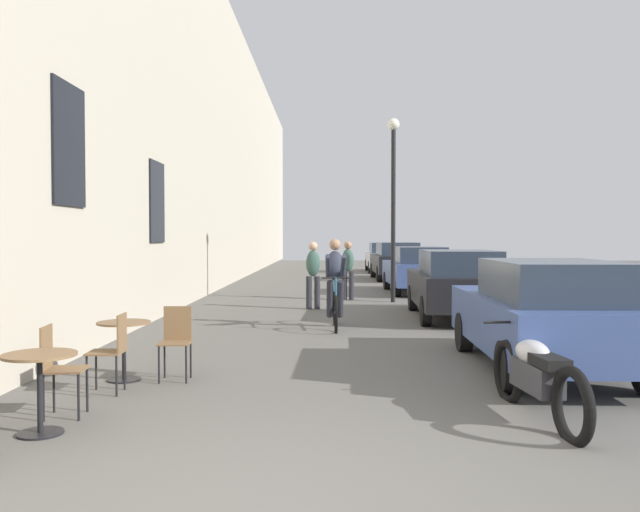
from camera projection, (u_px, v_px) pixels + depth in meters
name	position (u px, v px, depth m)	size (l,w,h in m)	color
building_facade_left	(188.00, 113.00, 18.02)	(0.54, 68.00, 10.32)	#B7AD99
cafe_table_near	(40.00, 376.00, 5.80)	(0.64, 0.64, 0.72)	black
cafe_chair_near_toward_wall	(57.00, 364.00, 6.36)	(0.42, 0.42, 0.89)	black
cafe_table_mid	(124.00, 338.00, 7.97)	(0.64, 0.64, 0.72)	black
cafe_chair_mid_toward_street	(113.00, 347.00, 7.32)	(0.39, 0.39, 0.89)	black
cafe_chair_mid_toward_wall	(176.00, 337.00, 8.04)	(0.40, 0.40, 0.89)	black
cyclist_on_bicycle	(335.00, 286.00, 12.56)	(0.52, 1.76, 1.74)	black
pedestrian_near	(313.00, 271.00, 15.80)	(0.34, 0.25, 1.63)	#26262D
pedestrian_mid	(348.00, 267.00, 18.15)	(0.38, 0.30, 1.63)	#26262D
street_lamp	(393.00, 186.00, 17.45)	(0.32, 0.32, 4.90)	black
parked_car_nearest	(545.00, 314.00, 8.51)	(1.81, 4.13, 1.45)	#384C84
parked_car_second	(456.00, 283.00, 14.03)	(1.86, 4.18, 1.47)	black
parked_car_third	(417.00, 269.00, 20.32)	(1.79, 4.09, 1.44)	#384C84
parked_car_fourth	(396.00, 260.00, 26.58)	(1.86, 4.30, 1.52)	black
parked_car_fifth	(384.00, 257.00, 32.32)	(1.75, 4.10, 1.46)	#B7B7BC
parked_motorcycle	(537.00, 377.00, 6.30)	(0.62, 2.14, 0.92)	black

